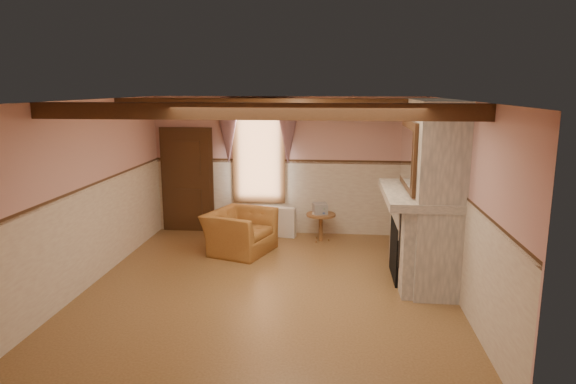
# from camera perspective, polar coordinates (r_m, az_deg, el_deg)

# --- Properties ---
(floor) EXTENTS (5.50, 6.00, 0.01)m
(floor) POSITION_cam_1_polar(r_m,az_deg,el_deg) (7.94, -2.08, -10.48)
(floor) COLOR brown
(floor) RESTS_ON ground
(ceiling) EXTENTS (5.50, 6.00, 0.01)m
(ceiling) POSITION_cam_1_polar(r_m,az_deg,el_deg) (7.36, -2.25, 10.16)
(ceiling) COLOR silver
(ceiling) RESTS_ON wall_back
(wall_back) EXTENTS (5.50, 0.02, 2.80)m
(wall_back) POSITION_cam_1_polar(r_m,az_deg,el_deg) (10.46, 0.02, 2.90)
(wall_back) COLOR #CB948D
(wall_back) RESTS_ON floor
(wall_front) EXTENTS (5.50, 0.02, 2.80)m
(wall_front) POSITION_cam_1_polar(r_m,az_deg,el_deg) (4.68, -7.10, -8.30)
(wall_front) COLOR #CB948D
(wall_front) RESTS_ON floor
(wall_left) EXTENTS (0.02, 6.00, 2.80)m
(wall_left) POSITION_cam_1_polar(r_m,az_deg,el_deg) (8.35, -21.22, -0.13)
(wall_left) COLOR #CB948D
(wall_left) RESTS_ON floor
(wall_right) EXTENTS (0.02, 6.00, 2.80)m
(wall_right) POSITION_cam_1_polar(r_m,az_deg,el_deg) (7.67, 18.67, -0.94)
(wall_right) COLOR #CB948D
(wall_right) RESTS_ON floor
(wainscot) EXTENTS (5.50, 6.00, 1.50)m
(wainscot) POSITION_cam_1_polar(r_m,az_deg,el_deg) (7.69, -2.13, -5.29)
(wainscot) COLOR beige
(wainscot) RESTS_ON floor
(chair_rail) EXTENTS (5.50, 6.00, 0.08)m
(chair_rail) POSITION_cam_1_polar(r_m,az_deg,el_deg) (7.51, -2.17, 0.19)
(chair_rail) COLOR black
(chair_rail) RESTS_ON wainscot
(firebox) EXTENTS (0.20, 0.95, 0.90)m
(firebox) POSITION_cam_1_polar(r_m,az_deg,el_deg) (8.35, 12.27, -6.34)
(firebox) COLOR black
(firebox) RESTS_ON floor
(armchair) EXTENTS (1.36, 1.45, 0.76)m
(armchair) POSITION_cam_1_polar(r_m,az_deg,el_deg) (9.46, -5.36, -4.41)
(armchair) COLOR #9E662D
(armchair) RESTS_ON floor
(side_table) EXTENTS (0.65, 0.65, 0.55)m
(side_table) POSITION_cam_1_polar(r_m,az_deg,el_deg) (10.12, 3.66, -3.94)
(side_table) COLOR brown
(side_table) RESTS_ON floor
(book_stack) EXTENTS (0.32, 0.37, 0.20)m
(book_stack) POSITION_cam_1_polar(r_m,az_deg,el_deg) (10.06, 3.58, -1.83)
(book_stack) COLOR #B7AD8C
(book_stack) RESTS_ON side_table
(radiator) EXTENTS (0.72, 0.30, 0.60)m
(radiator) POSITION_cam_1_polar(r_m,az_deg,el_deg) (10.41, -1.04, -3.33)
(radiator) COLOR silver
(radiator) RESTS_ON floor
(bowl) EXTENTS (0.37, 0.37, 0.09)m
(bowl) POSITION_cam_1_polar(r_m,az_deg,el_deg) (8.15, 14.28, 0.50)
(bowl) COLOR brown
(bowl) RESTS_ON mantel
(mantel_clock) EXTENTS (0.14, 0.24, 0.20)m
(mantel_clock) POSITION_cam_1_polar(r_m,az_deg,el_deg) (8.79, 13.65, 1.69)
(mantel_clock) COLOR black
(mantel_clock) RESTS_ON mantel
(oil_lamp) EXTENTS (0.11, 0.11, 0.28)m
(oil_lamp) POSITION_cam_1_polar(r_m,az_deg,el_deg) (8.32, 14.11, 1.40)
(oil_lamp) COLOR gold
(oil_lamp) RESTS_ON mantel
(candle_red) EXTENTS (0.06, 0.06, 0.16)m
(candle_red) POSITION_cam_1_polar(r_m,az_deg,el_deg) (7.40, 15.16, -0.38)
(candle_red) COLOR #A01316
(candle_red) RESTS_ON mantel
(jar_yellow) EXTENTS (0.06, 0.06, 0.12)m
(jar_yellow) POSITION_cam_1_polar(r_m,az_deg,el_deg) (7.60, 14.91, -0.21)
(jar_yellow) COLOR gold
(jar_yellow) RESTS_ON mantel
(fireplace) EXTENTS (0.85, 2.00, 2.80)m
(fireplace) POSITION_cam_1_polar(r_m,az_deg,el_deg) (8.18, 15.52, 0.00)
(fireplace) COLOR gray
(fireplace) RESTS_ON floor
(mantel) EXTENTS (1.05, 2.05, 0.12)m
(mantel) POSITION_cam_1_polar(r_m,az_deg,el_deg) (8.15, 14.26, -0.25)
(mantel) COLOR gray
(mantel) RESTS_ON fireplace
(overmantel_mirror) EXTENTS (0.06, 1.44, 1.04)m
(overmantel_mirror) POSITION_cam_1_polar(r_m,az_deg,el_deg) (8.03, 13.17, 4.04)
(overmantel_mirror) COLOR silver
(overmantel_mirror) RESTS_ON fireplace
(door) EXTENTS (1.10, 0.10, 2.10)m
(door) POSITION_cam_1_polar(r_m,az_deg,el_deg) (10.86, -11.11, 1.14)
(door) COLOR black
(door) RESTS_ON floor
(window) EXTENTS (1.06, 0.08, 2.02)m
(window) POSITION_cam_1_polar(r_m,az_deg,el_deg) (10.47, -3.27, 4.27)
(window) COLOR white
(window) RESTS_ON wall_back
(window_drapes) EXTENTS (1.30, 0.14, 1.40)m
(window_drapes) POSITION_cam_1_polar(r_m,az_deg,el_deg) (10.32, -3.39, 7.52)
(window_drapes) COLOR gray
(window_drapes) RESTS_ON wall_back
(ceiling_beam_front) EXTENTS (5.50, 0.18, 0.20)m
(ceiling_beam_front) POSITION_cam_1_polar(r_m,az_deg,el_deg) (6.18, -3.75, 8.93)
(ceiling_beam_front) COLOR black
(ceiling_beam_front) RESTS_ON ceiling
(ceiling_beam_back) EXTENTS (5.50, 0.18, 0.20)m
(ceiling_beam_back) POSITION_cam_1_polar(r_m,az_deg,el_deg) (8.55, -1.15, 9.70)
(ceiling_beam_back) COLOR black
(ceiling_beam_back) RESTS_ON ceiling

